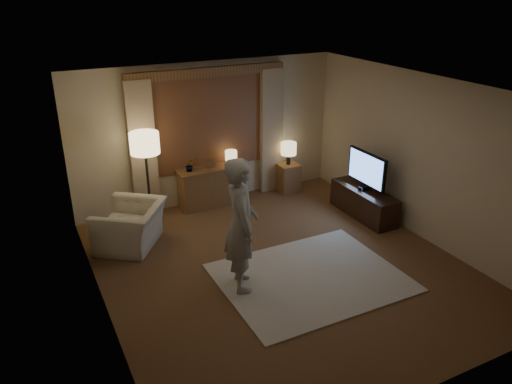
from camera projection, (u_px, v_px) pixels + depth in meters
room at (266, 171)px, 7.21m from camera, size 5.04×5.54×2.64m
rug at (311, 277)px, 7.04m from camera, size 2.50×2.00×0.02m
sideboard at (212, 187)px, 9.21m from camera, size 1.20×0.40×0.70m
picture_frame at (211, 164)px, 9.03m from camera, size 0.16×0.02×0.20m
plant at (190, 165)px, 8.84m from camera, size 0.17×0.13×0.30m
table_lamp_sideboard at (231, 156)px, 9.16m from camera, size 0.22×0.22×0.30m
floor_lamp at (145, 148)px, 8.05m from camera, size 0.48×0.48×1.64m
armchair at (131, 226)px, 7.79m from camera, size 1.35×1.38×0.68m
side_table at (288, 177)px, 9.86m from camera, size 0.40×0.40×0.56m
table_lamp_side at (289, 149)px, 9.62m from camera, size 0.30×0.30×0.44m
tv_stand at (364, 203)px, 8.82m from camera, size 0.45×1.40×0.50m
tv at (367, 170)px, 8.57m from camera, size 0.23×0.94×0.68m
person at (241, 225)px, 6.49m from camera, size 0.61×0.77×1.85m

